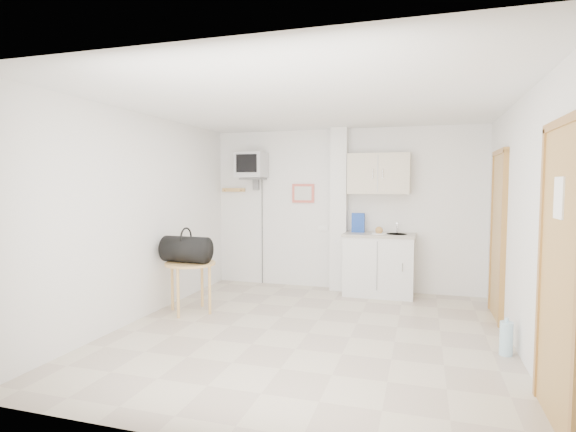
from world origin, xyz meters
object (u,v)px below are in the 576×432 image
(crt_television, at_px, (252,166))
(water_bottle, at_px, (506,338))
(round_table, at_px, (190,269))
(duffel_bag, at_px, (186,249))

(crt_television, relative_size, water_bottle, 5.89)
(round_table, relative_size, duffel_bag, 1.04)
(duffel_bag, height_order, water_bottle, duffel_bag)
(round_table, height_order, water_bottle, round_table)
(duffel_bag, distance_m, water_bottle, 3.75)
(crt_television, height_order, water_bottle, crt_television)
(duffel_bag, relative_size, water_bottle, 1.70)
(crt_television, bearing_deg, water_bottle, -31.34)
(crt_television, xyz_separation_m, water_bottle, (3.43, -2.09, -1.77))
(duffel_bag, bearing_deg, water_bottle, -3.55)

